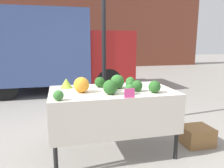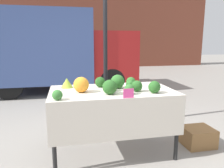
{
  "view_description": "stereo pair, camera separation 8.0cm",
  "coord_description": "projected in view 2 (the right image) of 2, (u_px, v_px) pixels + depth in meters",
  "views": [
    {
      "loc": [
        -0.66,
        -2.74,
        1.5
      ],
      "look_at": [
        0.0,
        0.0,
        0.95
      ],
      "focal_mm": 35.0,
      "sensor_mm": 36.0,
      "label": 1
    },
    {
      "loc": [
        -0.58,
        -2.76,
        1.5
      ],
      "look_at": [
        0.0,
        0.0,
        0.95
      ],
      "focal_mm": 35.0,
      "sensor_mm": 36.0,
      "label": 2
    }
  ],
  "objects": [
    {
      "name": "broccoli_head_4",
      "position": [
        118.0,
        82.0,
        2.97
      ],
      "size": [
        0.19,
        0.19,
        0.19
      ],
      "color": "#2D6628",
      "rests_on": "market_table"
    },
    {
      "name": "orange_cauliflower",
      "position": [
        81.0,
        85.0,
        2.73
      ],
      "size": [
        0.2,
        0.2,
        0.2
      ],
      "color": "orange",
      "rests_on": "market_table"
    },
    {
      "name": "broccoli_head_2",
      "position": [
        130.0,
        85.0,
        2.94
      ],
      "size": [
        0.12,
        0.12,
        0.12
      ],
      "color": "#2D6628",
      "rests_on": "market_table"
    },
    {
      "name": "tent_pole",
      "position": [
        105.0,
        49.0,
        3.66
      ],
      "size": [
        0.07,
        0.07,
        2.75
      ],
      "color": "black",
      "rests_on": "ground_plane"
    },
    {
      "name": "building_facade",
      "position": [
        75.0,
        20.0,
        12.38
      ],
      "size": [
        16.0,
        0.6,
        5.35
      ],
      "color": "brown",
      "rests_on": "ground_plane"
    },
    {
      "name": "broccoli_head_0",
      "position": [
        129.0,
        89.0,
        2.63
      ],
      "size": [
        0.12,
        0.12,
        0.12
      ],
      "color": "#336B2D",
      "rests_on": "market_table"
    },
    {
      "name": "romanesco_head",
      "position": [
        67.0,
        83.0,
        3.02
      ],
      "size": [
        0.17,
        0.17,
        0.13
      ],
      "color": "#93B238",
      "rests_on": "market_table"
    },
    {
      "name": "market_table",
      "position": [
        113.0,
        99.0,
        2.84
      ],
      "size": [
        1.62,
        0.92,
        0.87
      ],
      "color": "beige",
      "rests_on": "ground_plane"
    },
    {
      "name": "price_sign",
      "position": [
        129.0,
        93.0,
        2.46
      ],
      "size": [
        0.12,
        0.01,
        0.11
      ],
      "color": "#EF4793",
      "rests_on": "market_table"
    },
    {
      "name": "broccoli_head_1",
      "position": [
        57.0,
        95.0,
        2.37
      ],
      "size": [
        0.12,
        0.12,
        0.12
      ],
      "color": "#387533",
      "rests_on": "market_table"
    },
    {
      "name": "broccoli_head_5",
      "position": [
        109.0,
        86.0,
        2.79
      ],
      "size": [
        0.14,
        0.14,
        0.14
      ],
      "color": "#285B23",
      "rests_on": "market_table"
    },
    {
      "name": "broccoli_head_7",
      "position": [
        100.0,
        82.0,
        3.05
      ],
      "size": [
        0.14,
        0.14,
        0.14
      ],
      "color": "#23511E",
      "rests_on": "market_table"
    },
    {
      "name": "broccoli_head_6",
      "position": [
        154.0,
        87.0,
        2.7
      ],
      "size": [
        0.15,
        0.15,
        0.15
      ],
      "color": "#285B23",
      "rests_on": "market_table"
    },
    {
      "name": "produce_crate",
      "position": [
        198.0,
        137.0,
        3.18
      ],
      "size": [
        0.42,
        0.37,
        0.27
      ],
      "color": "olive",
      "rests_on": "ground_plane"
    },
    {
      "name": "broccoli_head_8",
      "position": [
        110.0,
        87.0,
        2.63
      ],
      "size": [
        0.18,
        0.18,
        0.18
      ],
      "color": "#285B23",
      "rests_on": "market_table"
    },
    {
      "name": "ground_plane",
      "position": [
        112.0,
        150.0,
        3.05
      ],
      "size": [
        40.0,
        40.0,
        0.0
      ],
      "primitive_type": "plane",
      "color": "gray"
    },
    {
      "name": "broccoli_head_3",
      "position": [
        137.0,
        86.0,
        2.78
      ],
      "size": [
        0.14,
        0.14,
        0.14
      ],
      "color": "#285B23",
      "rests_on": "market_table"
    },
    {
      "name": "broccoli_head_9",
      "position": [
        131.0,
        82.0,
        3.11
      ],
      "size": [
        0.13,
        0.13,
        0.13
      ],
      "color": "#2D6628",
      "rests_on": "market_table"
    },
    {
      "name": "parked_truck",
      "position": [
        59.0,
        50.0,
        6.65
      ],
      "size": [
        4.19,
        2.17,
        2.36
      ],
      "color": "#384C84",
      "rests_on": "ground_plane"
    }
  ]
}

